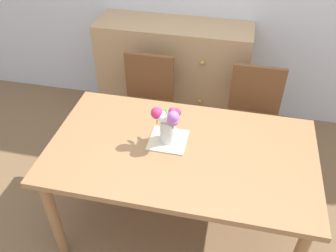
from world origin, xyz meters
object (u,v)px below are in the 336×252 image
at_px(chair_right, 253,114).
at_px(dresser, 173,73).
at_px(flower_vase, 168,123).
at_px(chair_left, 147,100).
at_px(dining_table, 181,159).

bearing_deg(chair_right, dresser, -33.64).
bearing_deg(flower_vase, chair_left, 114.76).
bearing_deg(dining_table, chair_right, 61.07).
distance_m(dining_table, chair_left, 0.94).
relative_size(dining_table, chair_right, 1.86).
xyz_separation_m(chair_left, dresser, (0.12, 0.52, -0.02)).
bearing_deg(flower_vase, dining_table, -22.97).
relative_size(dining_table, chair_left, 1.86).
relative_size(chair_right, dresser, 0.64).
relative_size(dresser, flower_vase, 5.15).
bearing_deg(dresser, dining_table, -76.27).
xyz_separation_m(dining_table, chair_left, (-0.45, 0.81, -0.17)).
height_order(chair_left, chair_right, same).
bearing_deg(dining_table, flower_vase, 157.03).
bearing_deg(chair_left, flower_vase, 114.76).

